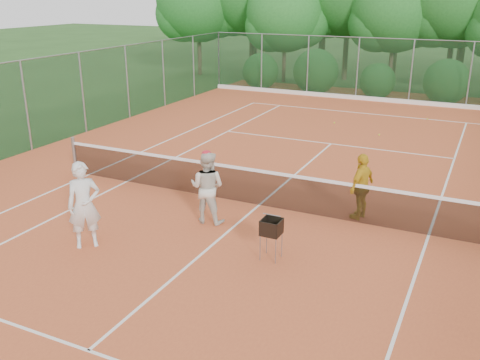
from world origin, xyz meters
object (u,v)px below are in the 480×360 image
player_white (84,205)px  player_center_grp (207,187)px  player_yellow (362,186)px  ball_hopper (271,228)px

player_white → player_center_grp: bearing=8.7°
player_center_grp → player_yellow: bearing=28.9°
player_white → ball_hopper: player_white is taller
player_white → ball_hopper: bearing=-27.0°
player_yellow → player_center_grp: bearing=-44.7°
player_yellow → player_white: bearing=-34.3°
player_white → player_yellow: 6.27m
player_center_grp → player_yellow: (3.17, 1.75, -0.06)m
player_yellow → ball_hopper: size_ratio=1.86×
player_center_grp → ball_hopper: player_center_grp is taller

